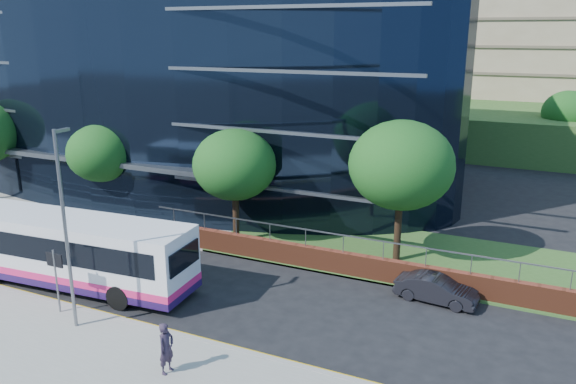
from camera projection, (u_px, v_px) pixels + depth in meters
The scene contains 17 objects.
ground at pixel (17, 281), 27.04m from camera, with size 200.00×200.00×0.00m, color black.
yellow_line_outer at pixel (3, 288), 26.34m from camera, with size 80.00×0.08×0.01m, color gold.
yellow_line_inner at pixel (6, 286), 26.47m from camera, with size 80.00×0.08×0.01m, color gold.
far_forecourt at pixel (89, 204), 39.05m from camera, with size 50.00×8.00×0.10m, color gray.
grass_verge at pixel (565, 281), 26.91m from camera, with size 36.00×8.00×0.12m, color #2D511E.
glass_office at pixel (188, 79), 44.65m from camera, with size 44.00×23.10×16.00m.
retaining_wall at pixel (469, 286), 25.15m from camera, with size 34.00×0.40×2.11m.
guard_railings at pixel (19, 205), 36.15m from camera, with size 24.00×0.05×1.10m.
street_sign at pixel (55, 268), 23.24m from camera, with size 0.85×0.09×2.80m.
tree_far_b at pixel (101, 153), 35.38m from camera, with size 4.29×4.29×6.05m.
tree_far_c at pixel (235, 165), 30.81m from camera, with size 4.62×4.62×6.51m.
tree_far_d at pixel (401, 165), 27.87m from camera, with size 5.28×5.28×7.44m.
tree_dist_e at pixel (568, 112), 50.99m from camera, with size 4.62×4.62×6.51m.
streetlight_east at pixel (65, 225), 21.50m from camera, with size 0.15×0.77×8.00m.
city_bus at pixel (72, 250), 26.13m from camera, with size 12.49×3.72×3.33m.
parked_car at pixel (436, 289), 24.85m from camera, with size 1.26×3.61×1.19m, color black.
pedestrian at pixel (166, 348), 19.30m from camera, with size 0.68×0.45×1.86m, color #2B2131.
Camera 1 is at (22.30, -17.02, 11.55)m, focal length 35.00 mm.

